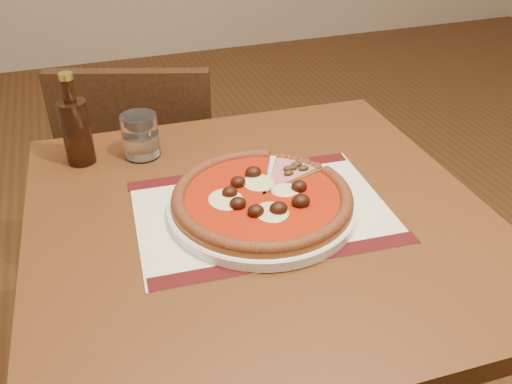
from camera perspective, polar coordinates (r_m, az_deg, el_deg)
table at (r=1.02m, az=0.38°, el=-6.79°), size 0.83×0.83×0.75m
chair_far at (r=1.60m, az=-11.32°, el=1.42°), size 0.50×0.50×0.84m
placemat at (r=0.96m, az=0.65°, el=-1.98°), size 0.46×0.34×0.00m
plate at (r=0.95m, az=0.65°, el=-1.49°), size 0.33×0.33×0.02m
pizza at (r=0.94m, az=0.65°, el=-0.50°), size 0.32×0.32×0.04m
ham_slice at (r=1.02m, az=3.36°, el=2.19°), size 0.14×0.13×0.02m
water_glass at (r=1.14m, az=-12.07°, el=5.80°), size 0.08×0.08×0.09m
bottle at (r=1.13m, az=-18.41°, el=6.32°), size 0.06×0.06×0.19m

